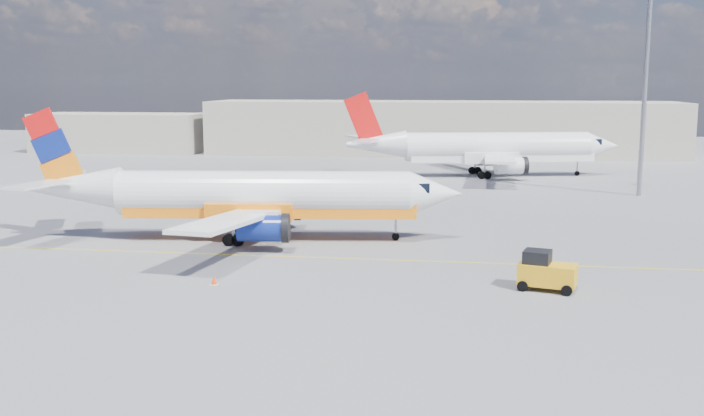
# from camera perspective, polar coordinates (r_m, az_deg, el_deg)

# --- Properties ---
(ground) EXTENTS (240.00, 240.00, 0.00)m
(ground) POSITION_cam_1_polar(r_m,az_deg,el_deg) (47.01, -3.06, -4.44)
(ground) COLOR #5A5A5E
(ground) RESTS_ON ground
(taxi_line) EXTENTS (70.00, 0.15, 0.01)m
(taxi_line) POSITION_cam_1_polar(r_m,az_deg,el_deg) (49.87, -2.38, -3.62)
(taxi_line) COLOR yellow
(taxi_line) RESTS_ON ground
(terminal_main) EXTENTS (70.00, 14.00, 8.00)m
(terminal_main) POSITION_cam_1_polar(r_m,az_deg,el_deg) (120.03, 6.45, 5.80)
(terminal_main) COLOR #A79E8F
(terminal_main) RESTS_ON ground
(terminal_annex) EXTENTS (26.00, 10.00, 6.00)m
(terminal_annex) POSITION_cam_1_polar(r_m,az_deg,el_deg) (128.95, -16.51, 5.27)
(terminal_annex) COLOR #A79E8F
(terminal_annex) RESTS_ON ground
(main_jet) EXTENTS (30.89, 24.23, 9.35)m
(main_jet) POSITION_cam_1_polar(r_m,az_deg,el_deg) (55.41, -7.40, 0.88)
(main_jet) COLOR white
(main_jet) RESTS_ON ground
(second_jet) EXTENTS (32.77, 25.17, 9.89)m
(second_jet) POSITION_cam_1_polar(r_m,az_deg,el_deg) (92.93, 9.87, 4.30)
(second_jet) COLOR white
(second_jet) RESTS_ON ground
(gse_tug) EXTENTS (3.30, 2.52, 2.13)m
(gse_tug) POSITION_cam_1_polar(r_m,az_deg,el_deg) (43.35, 13.90, -4.51)
(gse_tug) COLOR black
(gse_tug) RESTS_ON ground
(traffic_cone) EXTENTS (0.38, 0.38, 0.54)m
(traffic_cone) POSITION_cam_1_polar(r_m,az_deg,el_deg) (43.95, -10.00, -5.19)
(traffic_cone) COLOR white
(traffic_cone) RESTS_ON ground
(floodlight_mast) EXTENTS (1.58, 1.58, 21.63)m
(floodlight_mast) POSITION_cam_1_polar(r_m,az_deg,el_deg) (80.80, 20.64, 9.99)
(floodlight_mast) COLOR #919199
(floodlight_mast) RESTS_ON ground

